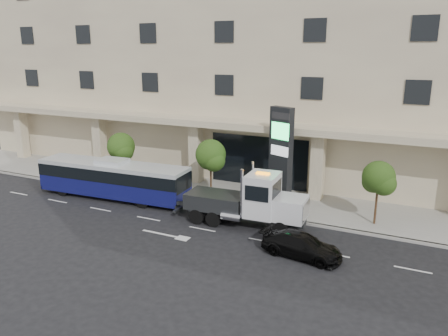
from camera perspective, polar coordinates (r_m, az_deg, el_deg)
The scene contains 11 objects.
ground at distance 28.41m, azimuth -1.41°, elevation -6.90°, with size 120.00×120.00×0.00m, color black.
sidewalk at distance 32.63m, azimuth 2.55°, elevation -3.79°, with size 120.00×6.00×0.15m, color gray.
curb at distance 30.05m, azimuth 0.31°, elevation -5.48°, with size 120.00×0.30×0.15m, color gray.
convention_center at distance 40.68m, azimuth 8.63°, elevation 14.03°, with size 60.00×17.60×20.00m.
tree_left at distance 35.62m, azimuth -13.26°, elevation 2.51°, with size 2.27×2.20×4.22m.
tree_mid at distance 31.31m, azimuth -1.72°, elevation 1.47°, with size 2.28×2.20×4.38m.
tree_right at distance 28.22m, azimuth 19.57°, elevation -1.44°, with size 2.10×2.00×4.04m.
city_bus at distance 33.19m, azimuth -14.28°, elevation -1.33°, with size 11.88×3.17×2.98m.
tow_truck at distance 27.03m, azimuth 3.48°, elevation -4.43°, with size 8.65×2.48×3.93m.
black_sedan at distance 23.91m, azimuth 10.10°, elevation -9.92°, with size 1.77×4.36×1.27m, color black.
signage_pylon at distance 30.39m, azimuth 7.41°, elevation 1.61°, with size 1.80×1.21×6.83m.
Camera 1 is at (11.92, -23.46, 10.69)m, focal length 35.00 mm.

